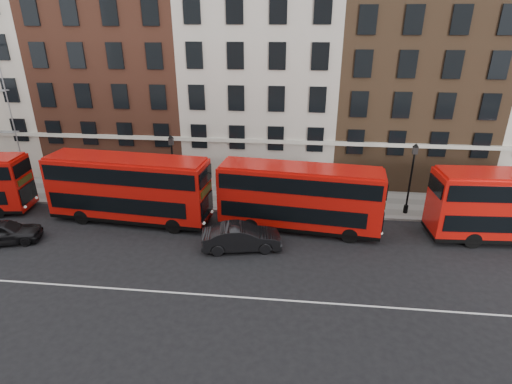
# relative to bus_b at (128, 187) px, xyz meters

# --- Properties ---
(ground) EXTENTS (120.00, 120.00, 0.00)m
(ground) POSITION_rel_bus_b_xyz_m (8.25, -5.87, -2.56)
(ground) COLOR black
(ground) RESTS_ON ground
(pavement) EXTENTS (80.00, 5.00, 0.15)m
(pavement) POSITION_rel_bus_b_xyz_m (8.25, 4.63, -2.48)
(pavement) COLOR gray
(pavement) RESTS_ON ground
(kerb) EXTENTS (80.00, 0.30, 0.16)m
(kerb) POSITION_rel_bus_b_xyz_m (8.25, 2.13, -2.48)
(kerb) COLOR gray
(kerb) RESTS_ON ground
(road_centre_line) EXTENTS (70.00, 0.12, 0.01)m
(road_centre_line) POSITION_rel_bus_b_xyz_m (8.25, -7.87, -2.55)
(road_centre_line) COLOR white
(road_centre_line) RESTS_ON ground
(building_terrace) EXTENTS (64.00, 11.95, 22.00)m
(building_terrace) POSITION_rel_bus_b_xyz_m (7.95, 12.01, 7.68)
(building_terrace) COLOR #B0A898
(building_terrace) RESTS_ON ground
(bus_b) EXTENTS (11.54, 3.73, 4.77)m
(bus_b) POSITION_rel_bus_b_xyz_m (0.00, 0.00, 0.00)
(bus_b) COLOR red
(bus_b) RESTS_ON ground
(bus_c) EXTENTS (11.04, 3.76, 4.55)m
(bus_c) POSITION_rel_bus_b_xyz_m (11.87, 0.00, -0.12)
(bus_c) COLOR red
(bus_c) RESTS_ON ground
(car_rear) EXTENTS (4.85, 3.10, 1.54)m
(car_rear) POSITION_rel_bus_b_xyz_m (-6.94, -3.95, -1.79)
(car_rear) COLOR black
(car_rear) RESTS_ON ground
(car_front) EXTENTS (5.19, 2.63, 1.63)m
(car_front) POSITION_rel_bus_b_xyz_m (8.42, -3.06, -1.74)
(car_front) COLOR black
(car_front) RESTS_ON ground
(lamp_post_left) EXTENTS (0.44, 0.44, 5.33)m
(lamp_post_left) POSITION_rel_bus_b_xyz_m (2.23, 3.41, 0.52)
(lamp_post_left) COLOR black
(lamp_post_left) RESTS_ON pavement
(lamp_post_right) EXTENTS (0.44, 0.44, 5.33)m
(lamp_post_right) POSITION_rel_bus_b_xyz_m (19.82, 3.09, 0.52)
(lamp_post_right) COLOR black
(lamp_post_right) RESTS_ON pavement
(iron_railings) EXTENTS (6.60, 0.06, 1.00)m
(iron_railings) POSITION_rel_bus_b_xyz_m (8.25, 6.83, -1.91)
(iron_railings) COLOR black
(iron_railings) RESTS_ON pavement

